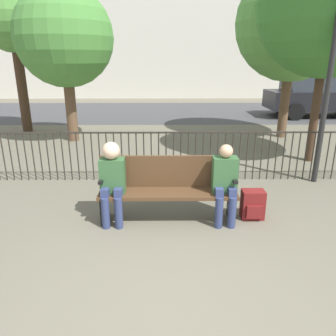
# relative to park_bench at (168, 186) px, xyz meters

# --- Properties ---
(ground_plane) EXTENTS (80.00, 80.00, 0.00)m
(ground_plane) POSITION_rel_park_bench_xyz_m (0.00, -1.87, -0.50)
(ground_plane) COLOR #605B4C
(park_bench) EXTENTS (1.95, 0.45, 0.92)m
(park_bench) POSITION_rel_park_bench_xyz_m (0.00, 0.00, 0.00)
(park_bench) COLOR #4C331E
(park_bench) RESTS_ON ground
(seated_person_0) EXTENTS (0.34, 0.39, 1.18)m
(seated_person_0) POSITION_rel_park_bench_xyz_m (-0.77, -0.13, 0.18)
(seated_person_0) COLOR navy
(seated_person_0) RESTS_ON ground
(seated_person_1) EXTENTS (0.34, 0.39, 1.14)m
(seated_person_1) POSITION_rel_park_bench_xyz_m (0.79, -0.13, 0.13)
(seated_person_1) COLOR navy
(seated_person_1) RESTS_ON ground
(backpack) EXTENTS (0.33, 0.26, 0.43)m
(backpack) POSITION_rel_park_bench_xyz_m (1.24, -0.03, -0.29)
(backpack) COLOR maroon
(backpack) RESTS_ON ground
(fence_railing) EXTENTS (9.01, 0.03, 0.95)m
(fence_railing) POSITION_rel_park_bench_xyz_m (-0.02, 1.60, 0.06)
(fence_railing) COLOR #2D2823
(fence_railing) RESTS_ON ground
(tree_0) EXTENTS (2.15, 2.15, 4.53)m
(tree_0) POSITION_rel_park_bench_xyz_m (-4.45, 6.05, 2.90)
(tree_0) COLOR #422D1E
(tree_0) RESTS_ON ground
(tree_1) EXTENTS (2.58, 2.58, 4.05)m
(tree_1) POSITION_rel_park_bench_xyz_m (-2.66, 4.84, 2.25)
(tree_1) COLOR brown
(tree_1) RESTS_ON ground
(tree_2) EXTENTS (3.13, 3.13, 4.73)m
(tree_2) POSITION_rel_park_bench_xyz_m (3.46, 5.26, 2.65)
(tree_2) COLOR brown
(tree_2) RESTS_ON ground
(tree_3) EXTENTS (2.93, 2.93, 4.74)m
(tree_3) POSITION_rel_park_bench_xyz_m (3.27, 2.83, 2.77)
(tree_3) COLOR #422D1E
(tree_3) RESTS_ON ground
(lamp_post) EXTENTS (0.28, 0.28, 3.42)m
(lamp_post) POSITION_rel_park_bench_xyz_m (2.81, 1.48, 1.78)
(lamp_post) COLOR black
(lamp_post) RESTS_ON ground
(street_surface) EXTENTS (24.00, 6.00, 0.01)m
(street_surface) POSITION_rel_park_bench_xyz_m (0.00, 10.13, -0.50)
(street_surface) COLOR #3D3D3F
(street_surface) RESTS_ON ground
(parked_car_0) EXTENTS (4.20, 1.94, 1.62)m
(parked_car_0) POSITION_rel_park_bench_xyz_m (6.11, 8.84, 0.34)
(parked_car_0) COLOR black
(parked_car_0) RESTS_ON ground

